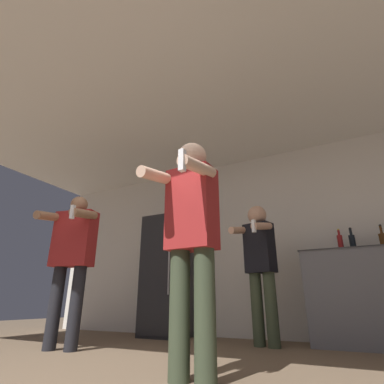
% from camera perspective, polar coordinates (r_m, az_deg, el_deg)
% --- Properties ---
extents(wall_back, '(7.00, 0.06, 2.55)m').
position_cam_1_polar(wall_back, '(4.48, 10.16, -9.35)').
color(wall_back, silver).
rests_on(wall_back, ground_plane).
extents(ceiling_slab, '(7.00, 3.70, 0.05)m').
position_cam_1_polar(ceiling_slab, '(3.59, 0.57, 16.01)').
color(ceiling_slab, silver).
rests_on(ceiling_slab, wall_back).
extents(refrigerator, '(0.63, 0.65, 1.68)m').
position_cam_1_polar(refrigerator, '(4.56, -4.45, -15.34)').
color(refrigerator, '#262628').
rests_on(refrigerator, ground_plane).
extents(bottle_brown_liquor, '(0.07, 0.07, 0.28)m').
position_cam_1_polar(bottle_brown_liquor, '(4.03, 28.25, -8.36)').
color(bottle_brown_liquor, black).
rests_on(bottle_brown_liquor, counter).
extents(bottle_amber_bourbon, '(0.06, 0.06, 0.28)m').
position_cam_1_polar(bottle_amber_bourbon, '(4.03, 26.42, -8.62)').
color(bottle_amber_bourbon, maroon).
rests_on(bottle_amber_bourbon, counter).
extents(bottle_clear_vodka, '(0.08, 0.08, 0.29)m').
position_cam_1_polar(bottle_clear_vodka, '(4.04, 32.65, -7.77)').
color(bottle_clear_vodka, '#563314').
rests_on(bottle_clear_vodka, counter).
extents(person_woman_foreground, '(0.42, 0.53, 1.59)m').
position_cam_1_polar(person_woman_foreground, '(2.07, -0.17, -7.58)').
color(person_woman_foreground, '#38422D').
rests_on(person_woman_foreground, ground_plane).
extents(person_man_side, '(0.59, 0.59, 1.61)m').
position_cam_1_polar(person_man_side, '(3.57, -21.92, -10.77)').
color(person_man_side, black).
rests_on(person_man_side, ground_plane).
extents(person_spectator_back, '(0.47, 0.53, 1.57)m').
position_cam_1_polar(person_spectator_back, '(3.66, 12.83, -12.70)').
color(person_spectator_back, '#38422D').
rests_on(person_spectator_back, ground_plane).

